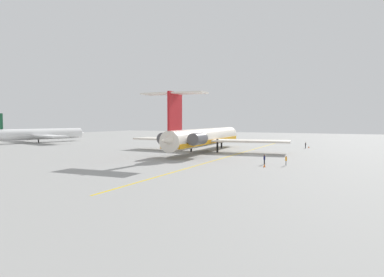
# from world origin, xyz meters

# --- Properties ---
(ground) EXTENTS (284.03, 284.03, 0.00)m
(ground) POSITION_xyz_m (0.00, 0.00, 0.00)
(ground) COLOR gray
(main_jetliner) EXTENTS (47.09, 41.76, 13.71)m
(main_jetliner) POSITION_xyz_m (1.49, 12.03, 3.74)
(main_jetliner) COLOR silver
(main_jetliner) RESTS_ON ground
(airliner_mid_left) EXTENTS (33.98, 33.95, 10.26)m
(airliner_mid_left) POSITION_xyz_m (8.63, 80.11, 3.02)
(airliner_mid_left) COLOR white
(airliner_mid_left) RESTS_ON ground
(ground_crew_near_nose) EXTENTS (0.31, 0.35, 1.72)m
(ground_crew_near_nose) POSITION_xyz_m (24.30, -9.10, 1.09)
(ground_crew_near_nose) COLOR black
(ground_crew_near_nose) RESTS_ON ground
(ground_crew_near_tail) EXTENTS (0.45, 0.28, 1.77)m
(ground_crew_near_tail) POSITION_xyz_m (-15.27, -11.50, 1.12)
(ground_crew_near_tail) COLOR black
(ground_crew_near_tail) RESTS_ON ground
(ground_crew_portside) EXTENTS (0.27, 0.40, 1.67)m
(ground_crew_portside) POSITION_xyz_m (25.40, 27.65, 1.06)
(ground_crew_portside) COLOR black
(ground_crew_portside) RESTS_ON ground
(ground_crew_starboard) EXTENTS (0.30, 0.40, 1.82)m
(ground_crew_starboard) POSITION_xyz_m (-15.74, -7.79, 1.15)
(ground_crew_starboard) COLOR black
(ground_crew_starboard) RESTS_ON ground
(safety_cone_nose) EXTENTS (0.40, 0.40, 0.55)m
(safety_cone_nose) POSITION_xyz_m (27.63, 26.82, 0.28)
(safety_cone_nose) COLOR #EA590F
(safety_cone_nose) RESTS_ON ground
(safety_cone_wingtip) EXTENTS (0.40, 0.40, 0.55)m
(safety_cone_wingtip) POSITION_xyz_m (26.22, -9.74, 0.28)
(safety_cone_wingtip) COLOR #EA590F
(safety_cone_wingtip) RESTS_ON ground
(safety_cone_tail) EXTENTS (0.40, 0.40, 0.55)m
(safety_cone_tail) POSITION_xyz_m (-18.97, -8.64, 0.28)
(safety_cone_tail) COLOR #EA590F
(safety_cone_tail) RESTS_ON ground
(taxiway_centreline) EXTENTS (103.08, 2.12, 0.01)m
(taxiway_centreline) POSITION_xyz_m (2.81, 2.91, 0.00)
(taxiway_centreline) COLOR gold
(taxiway_centreline) RESTS_ON ground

